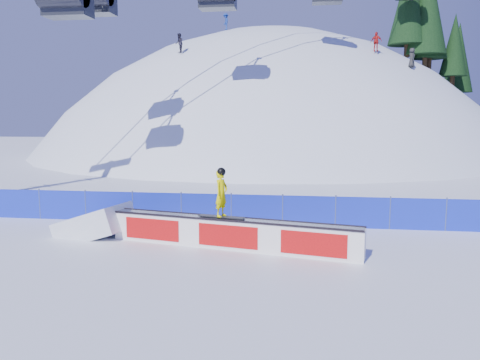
# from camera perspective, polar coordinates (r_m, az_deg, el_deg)

# --- Properties ---
(ground) EXTENTS (160.00, 160.00, 0.00)m
(ground) POSITION_cam_1_polar(r_m,az_deg,el_deg) (14.35, -7.82, -9.31)
(ground) COLOR white
(ground) RESTS_ON ground
(snow_hill) EXTENTS (64.00, 64.00, 64.00)m
(snow_hill) POSITION_cam_1_polar(r_m,az_deg,el_deg) (59.62, 3.58, -14.18)
(snow_hill) COLOR white
(snow_hill) RESTS_ON ground
(safety_fence) EXTENTS (22.05, 0.05, 1.30)m
(safety_fence) POSITION_cam_1_polar(r_m,az_deg,el_deg) (18.45, -4.15, -3.51)
(safety_fence) COLOR #162BC3
(safety_fence) RESTS_ON ground
(rail_box) EXTENTS (8.26, 2.32, 1.00)m
(rail_box) POSITION_cam_1_polar(r_m,az_deg,el_deg) (15.00, -1.14, -6.53)
(rail_box) COLOR white
(rail_box) RESTS_ON ground
(snow_ramp) EXTENTS (2.90, 2.14, 1.63)m
(snow_ramp) POSITION_cam_1_polar(r_m,az_deg,el_deg) (17.61, -17.26, -6.39)
(snow_ramp) COLOR white
(snow_ramp) RESTS_ON ground
(snowboarder) EXTENTS (1.55, 0.64, 1.60)m
(snowboarder) POSITION_cam_1_polar(r_m,az_deg,el_deg) (14.85, -2.29, -1.59)
(snowboarder) COLOR black
(snowboarder) RESTS_ON rail_box
(distant_skiers) EXTENTS (20.72, 9.77, 6.50)m
(distant_skiers) POSITION_cam_1_polar(r_m,az_deg,el_deg) (45.26, 4.83, 16.91)
(distant_skiers) COLOR black
(distant_skiers) RESTS_ON ground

